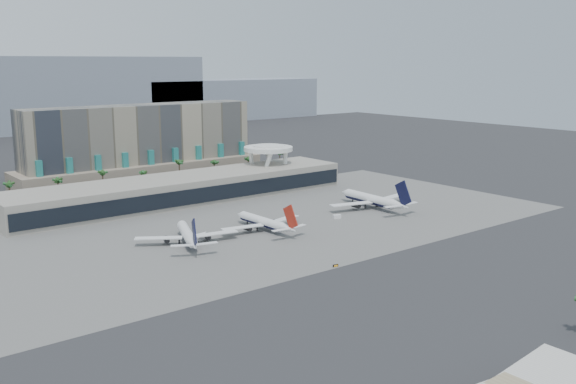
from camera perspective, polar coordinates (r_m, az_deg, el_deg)
ground at (r=223.64m, az=4.76°, el=-5.55°), size 900.00×900.00×0.00m
apron_pad at (r=264.83m, az=-3.41°, el=-2.81°), size 260.00×130.00×0.06m
mountain_ridge at (r=650.36m, az=-22.97°, el=7.50°), size 680.00×60.00×70.00m
hotel at (r=368.47m, az=-12.89°, el=3.65°), size 140.00×30.00×42.00m
terminal at (r=308.89m, az=-9.27°, el=0.37°), size 170.00×32.50×14.50m
saucer_structure at (r=341.50m, az=-1.77°, el=3.61°), size 26.00×26.00×21.89m
palm_row at (r=341.99m, az=-11.16°, el=2.06°), size 157.80×2.80×13.10m
airliner_left at (r=237.55m, az=-8.92°, el=-3.77°), size 36.27×37.43×13.59m
airliner_centre at (r=253.34m, az=-2.11°, el=-2.68°), size 37.44×38.53×13.30m
airliner_right at (r=293.75m, az=7.52°, el=-0.66°), size 44.21×45.58×15.73m
service_vehicle_a at (r=242.72m, az=-7.59°, el=-3.95°), size 5.01×2.80×2.35m
service_vehicle_b at (r=273.17m, az=4.37°, el=-2.20°), size 3.71×3.00×1.67m
taxiway_sign at (r=210.12m, az=4.25°, el=-6.55°), size 2.02×0.63×0.91m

